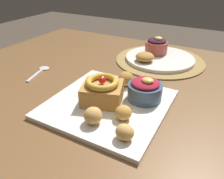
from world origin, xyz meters
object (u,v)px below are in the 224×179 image
Objects in this scene: fritter_front at (123,113)px; back_plate at (160,58)px; cake_slice at (101,90)px; back_ramekin at (156,46)px; fritter_back at (93,116)px; back_pastry at (144,57)px; fritter_middle at (126,79)px; spoon at (40,71)px; berry_ramekin at (145,90)px; fritter_extra at (125,132)px; front_plate at (108,104)px.

fritter_front is 0.15× the size of back_plate.
cake_slice is 1.41× the size of back_ramekin.
fritter_back is (-0.05, -0.05, 0.00)m from fritter_front.
back_ramekin is at bearing 83.88° from back_pastry.
fritter_middle is at bearing -84.94° from back_pastry.
back_plate is 0.45m from spoon.
fritter_middle is (-0.07, 0.15, 0.00)m from fritter_front.
fritter_back is (-0.07, -0.15, -0.01)m from berry_ramekin.
cake_slice is 0.10m from fritter_front.
cake_slice is at bearing -91.66° from back_ramekin.
fritter_middle is 0.23m from fritter_extra.
fritter_extra is at bearing -65.04° from fritter_middle.
back_plate is 3.86× the size of back_pastry.
cake_slice is 0.12m from berry_ramekin.
berry_ramekin is 0.09m from fritter_middle.
berry_ramekin is 0.11m from fritter_front.
fritter_front is 0.93× the size of fritter_back.
back_ramekin reaches higher than fritter_middle.
fritter_extra is 0.43m from back_pastry.
berry_ramekin is at bearing -68.63° from back_pastry.
cake_slice is 0.16m from fritter_extra.
back_pastry reaches higher than front_plate.
back_pastry is at bearing 89.81° from cake_slice.
cake_slice is 0.31m from back_pastry.
fritter_middle is 0.55× the size of back_ramekin.
back_ramekin is at bearing 91.29° from fritter_middle.
back_plate is 0.08m from back_pastry.
fritter_front reaches higher than spoon.
back_plate is 0.06m from back_ramekin.
back_ramekin is (-0.08, 0.34, 0.01)m from berry_ramekin.
back_pastry is (-0.10, 0.24, -0.01)m from berry_ramekin.
back_plate is (-0.08, 0.48, -0.02)m from fritter_extra.
fritter_middle is at bearing 114.96° from fritter_extra.
fritter_middle reaches higher than fritter_back.
back_pastry is (-0.03, 0.40, 0.00)m from fritter_back.
back_ramekin reaches higher than fritter_back.
fritter_extra reaches higher than spoon.
berry_ramekin is at bearing 34.05° from cake_slice.
cake_slice is at bearing 153.34° from fritter_front.
fritter_middle is at bearing 93.46° from fritter_back.
fritter_back is at bearing -139.25° from fritter_front.
back_ramekin is at bearing 88.34° from cake_slice.
cake_slice is at bearing 109.01° from fritter_back.
back_plate is 2.14× the size of spoon.
fritter_middle is at bearing -88.71° from back_ramekin.
back_ramekin is at bearing 103.74° from berry_ramekin.
berry_ramekin is (0.08, 0.06, 0.03)m from front_plate.
back_plate reaches higher than front_plate.
front_plate is 3.35× the size of back_ramekin.
back_ramekin is 0.46m from spoon.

